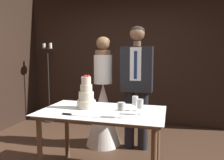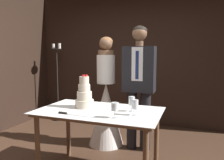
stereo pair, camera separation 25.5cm
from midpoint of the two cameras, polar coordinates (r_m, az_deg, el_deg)
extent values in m
cube|color=black|center=(4.52, 3.17, 5.75)|extent=(4.65, 0.12, 2.69)
cylinder|color=brown|center=(2.65, -21.11, -16.94)|extent=(0.06, 0.06, 0.74)
cylinder|color=brown|center=(3.15, -14.03, -12.85)|extent=(0.06, 0.06, 0.74)
cylinder|color=brown|center=(2.80, 9.22, -15.27)|extent=(0.06, 0.06, 0.74)
cube|color=brown|center=(2.51, -5.55, -8.48)|extent=(1.34, 0.76, 0.03)
cube|color=white|center=(2.51, -5.56, -8.03)|extent=(1.40, 0.82, 0.01)
cylinder|color=beige|center=(2.63, -9.50, -6.27)|extent=(0.22, 0.22, 0.10)
cylinder|color=beige|center=(2.61, -9.54, -4.18)|extent=(0.18, 0.18, 0.10)
cylinder|color=beige|center=(2.59, -9.58, -2.15)|extent=(0.14, 0.14, 0.09)
cylinder|color=beige|center=(2.58, -9.62, -0.19)|extent=(0.11, 0.11, 0.09)
sphere|color=red|center=(2.56, -9.14, 1.04)|extent=(0.02, 0.02, 0.02)
sphere|color=red|center=(2.58, -8.92, 1.08)|extent=(0.02, 0.02, 0.02)
sphere|color=red|center=(2.58, -9.62, 1.08)|extent=(0.02, 0.02, 0.02)
sphere|color=red|center=(2.59, -9.95, 1.08)|extent=(0.02, 0.02, 0.02)
sphere|color=red|center=(2.57, -10.01, 1.05)|extent=(0.02, 0.02, 0.02)
sphere|color=red|center=(2.56, -9.97, 1.02)|extent=(0.02, 0.02, 0.02)
sphere|color=red|center=(2.56, -9.65, 1.03)|extent=(0.02, 0.02, 0.02)
cube|color=silver|center=(2.28, -9.95, -9.42)|extent=(0.34, 0.03, 0.00)
cylinder|color=black|center=(2.39, -14.76, -8.61)|extent=(0.10, 0.02, 0.02)
cylinder|color=silver|center=(2.33, 4.18, -9.03)|extent=(0.06, 0.06, 0.00)
cylinder|color=silver|center=(2.32, 4.18, -8.19)|extent=(0.01, 0.01, 0.07)
cylinder|color=silver|center=(2.30, 4.20, -6.23)|extent=(0.07, 0.07, 0.10)
cylinder|color=silver|center=(2.47, 3.08, -8.07)|extent=(0.06, 0.06, 0.00)
cylinder|color=silver|center=(2.47, 3.09, -7.27)|extent=(0.01, 0.01, 0.07)
cylinder|color=silver|center=(2.45, 3.10, -5.38)|extent=(0.07, 0.07, 0.10)
cylinder|color=maroon|center=(2.45, 3.10, -6.16)|extent=(0.06, 0.06, 0.03)
cylinder|color=silver|center=(2.21, -0.90, -9.83)|extent=(0.08, 0.08, 0.00)
cylinder|color=silver|center=(2.20, -0.90, -8.84)|extent=(0.01, 0.01, 0.08)
cylinder|color=silver|center=(2.18, -0.90, -6.91)|extent=(0.08, 0.08, 0.08)
cone|color=white|center=(3.45, -4.45, -8.93)|extent=(0.54, 0.54, 0.97)
cylinder|color=white|center=(3.33, -4.56, 2.81)|extent=(0.28, 0.28, 0.44)
cylinder|color=brown|center=(3.33, -4.60, 7.16)|extent=(0.24, 0.24, 0.07)
sphere|color=brown|center=(3.33, -4.62, 9.47)|extent=(0.20, 0.20, 0.20)
ellipsoid|color=brown|center=(3.35, -4.54, 9.96)|extent=(0.20, 0.20, 0.15)
cylinder|color=black|center=(3.36, 2.37, -10.26)|extent=(0.15, 0.15, 0.87)
cylinder|color=black|center=(3.32, 5.90, -10.48)|extent=(0.15, 0.15, 0.87)
cube|color=black|center=(3.20, 4.24, 2.85)|extent=(0.46, 0.24, 0.66)
cube|color=white|center=(3.07, 3.81, 4.17)|extent=(0.16, 0.01, 0.47)
cube|color=navy|center=(3.07, 3.79, 3.92)|extent=(0.04, 0.01, 0.39)
cylinder|color=brown|center=(3.19, 4.29, 9.42)|extent=(0.11, 0.11, 0.08)
sphere|color=brown|center=(3.21, 4.32, 12.01)|extent=(0.21, 0.21, 0.21)
ellipsoid|color=black|center=(3.22, 4.36, 12.66)|extent=(0.21, 0.21, 0.14)
cylinder|color=black|center=(4.99, -17.40, -10.01)|extent=(0.28, 0.28, 0.02)
cylinder|color=black|center=(4.83, -17.71, -1.28)|extent=(0.03, 0.03, 1.51)
cylinder|color=black|center=(4.79, -18.03, 7.77)|extent=(0.22, 0.22, 0.01)
cylinder|color=white|center=(4.83, -18.81, 8.42)|extent=(0.06, 0.06, 0.10)
cylinder|color=white|center=(4.75, -17.29, 8.56)|extent=(0.06, 0.06, 0.11)
camera|label=1|loc=(0.13, -92.56, -0.29)|focal=35.00mm
camera|label=2|loc=(0.13, 87.44, 0.29)|focal=35.00mm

